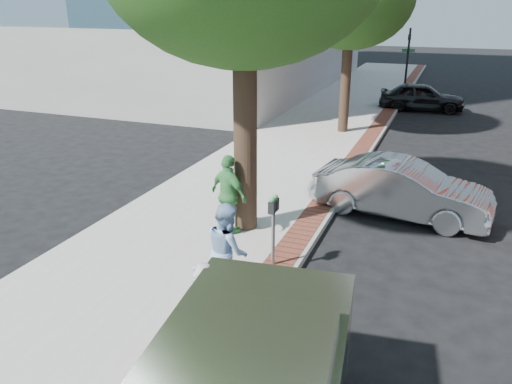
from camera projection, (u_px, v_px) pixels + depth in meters
The scene contains 12 objects.
ground at pixel (237, 275), 9.88m from camera, with size 120.00×120.00×0.00m, color black.
sidewalk at pixel (289, 156), 17.34m from camera, with size 5.00×60.00×0.15m, color #9E9991.
brick_strip at pixel (352, 161), 16.55m from camera, with size 0.60×60.00×0.01m, color brown.
curb at pixel (363, 164), 16.46m from camera, with size 0.10×60.00×0.15m, color gray.
office_base at pixel (189, 53), 32.78m from camera, with size 18.20×22.20×4.00m, color gray.
signal_near at pixel (408, 57), 27.94m from camera, with size 0.70×0.15×3.80m.
parking_meter at pixel (273, 216), 9.59m from camera, with size 0.12×0.32×1.47m.
person_gray at pixel (201, 316), 6.96m from camera, with size 0.59×0.39×1.61m, color #B1B1B6.
person_officer at pixel (227, 250), 8.67m from camera, with size 0.85×0.66×1.74m, color #88ACD2.
person_green at pixel (229, 195), 11.06m from camera, with size 1.07×0.45×1.83m, color #469B4F.
sedan_silver at pixel (402, 189), 12.41m from camera, with size 1.50×4.29×1.41m, color #B5B8BC.
bg_car at pixel (422, 97), 24.87m from camera, with size 1.65×4.10×1.40m, color black.
Camera 1 is at (3.52, -7.93, 5.03)m, focal length 35.00 mm.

